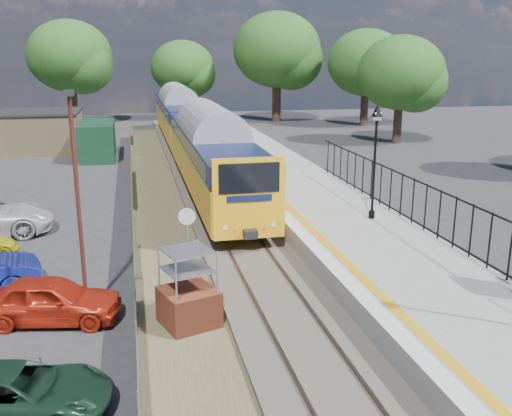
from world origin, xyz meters
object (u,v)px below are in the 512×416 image
object	(u,v)px
car_red	(50,300)
speed_sign	(187,235)
carpark_lamp	(77,190)
car_green	(15,393)
victorian_lamp_north	(376,135)
brick_plinth	(188,289)
train	(190,128)

from	to	relation	value
car_red	speed_sign	bearing A→B (deg)	-58.67
speed_sign	carpark_lamp	bearing A→B (deg)	-148.44
car_green	car_red	xyz separation A→B (m)	(0.16, 4.45, 0.11)
victorian_lamp_north	brick_plinth	world-z (taller)	victorian_lamp_north
brick_plinth	car_red	distance (m)	3.96
train	carpark_lamp	distance (m)	24.73
car_green	brick_plinth	bearing A→B (deg)	-39.24
brick_plinth	carpark_lamp	bearing A→B (deg)	152.53
train	brick_plinth	bearing A→B (deg)	-96.17
brick_plinth	car_red	bearing A→B (deg)	163.96
victorian_lamp_north	car_red	bearing A→B (deg)	-156.88
car_green	victorian_lamp_north	bearing A→B (deg)	-41.30
victorian_lamp_north	speed_sign	bearing A→B (deg)	-155.58
brick_plinth	speed_sign	size ratio (longest dim) A/B	0.84
victorian_lamp_north	speed_sign	size ratio (longest dim) A/B	1.70
speed_sign	car_green	bearing A→B (deg)	-113.48
victorian_lamp_north	train	xyz separation A→B (m)	(-5.30, 19.38, -1.96)
train	speed_sign	xyz separation A→B (m)	(-2.50, -22.92, -0.51)
victorian_lamp_north	brick_plinth	xyz separation A→B (m)	(-8.06, -6.15, -3.20)
car_green	car_red	bearing A→B (deg)	8.28
train	car_green	bearing A→B (deg)	-103.06
carpark_lamp	brick_plinth	bearing A→B (deg)	-27.47
train	carpark_lamp	world-z (taller)	carpark_lamp
train	speed_sign	distance (m)	23.06
brick_plinth	car_red	xyz separation A→B (m)	(-3.79, 1.09, -0.43)
victorian_lamp_north	brick_plinth	size ratio (longest dim) A/B	2.02
brick_plinth	car_green	distance (m)	5.21
speed_sign	brick_plinth	bearing A→B (deg)	-83.99
brick_plinth	car_red	world-z (taller)	brick_plinth
carpark_lamp	car_red	xyz separation A→B (m)	(-0.94, -0.39, -3.03)
carpark_lamp	car_green	bearing A→B (deg)	-102.74
brick_plinth	carpark_lamp	xyz separation A→B (m)	(-2.85, 1.48, 2.60)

